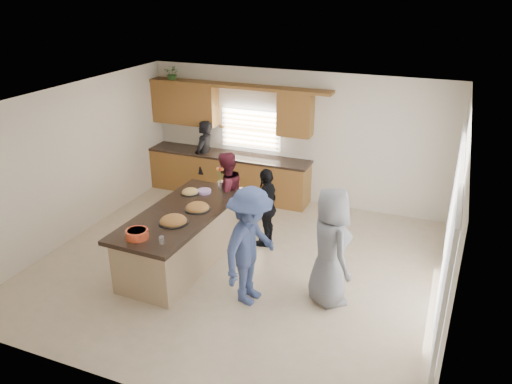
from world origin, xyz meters
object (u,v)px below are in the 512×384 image
at_px(woman_left_mid, 226,194).
at_px(island, 182,239).
at_px(woman_left_front, 267,207).
at_px(woman_left_back, 205,157).
at_px(woman_right_back, 250,246).
at_px(salad_bowl, 137,234).
at_px(woman_right_front, 330,247).

bearing_deg(woman_left_mid, island, 13.40).
bearing_deg(woman_left_front, woman_left_back, -132.28).
xyz_separation_m(island, woman_left_front, (1.07, 1.15, 0.28)).
bearing_deg(woman_right_back, woman_left_back, 44.77).
xyz_separation_m(salad_bowl, woman_left_front, (1.21, 2.18, -0.29)).
xyz_separation_m(woman_left_back, woman_left_front, (2.13, -1.72, -0.11)).
bearing_deg(woman_right_back, woman_right_front, -60.24).
bearing_deg(salad_bowl, island, 82.60).
bearing_deg(island, salad_bowl, -95.88).
relative_size(salad_bowl, woman_right_front, 0.18).
xyz_separation_m(island, woman_left_back, (-1.06, 2.87, 0.38)).
relative_size(woman_left_mid, woman_right_front, 0.89).
bearing_deg(woman_left_back, woman_right_front, 49.16).
height_order(woman_right_back, woman_right_front, woman_right_back).
relative_size(woman_left_mid, woman_left_front, 1.10).
bearing_deg(woman_left_mid, salad_bowl, 14.66).
bearing_deg(woman_left_mid, woman_right_front, 82.59).
distance_m(island, woman_left_mid, 1.32).
bearing_deg(woman_left_back, salad_bowl, 12.37).
relative_size(island, woman_left_front, 1.87).
bearing_deg(woman_right_back, salad_bowl, 114.26).
relative_size(woman_left_mid, woman_right_back, 0.88).
bearing_deg(salad_bowl, woman_left_back, 103.36).
relative_size(woman_left_front, woman_right_back, 0.80).
bearing_deg(woman_left_front, island, -46.51).
xyz_separation_m(woman_right_back, woman_right_front, (1.07, 0.42, -0.00)).
bearing_deg(woman_left_front, woman_left_mid, -100.23).
distance_m(island, woman_right_back, 1.65).
bearing_deg(island, woman_left_mid, 81.32).
relative_size(salad_bowl, woman_left_mid, 0.21).
bearing_deg(island, woman_right_front, -1.80).
relative_size(salad_bowl, woman_left_front, 0.23).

